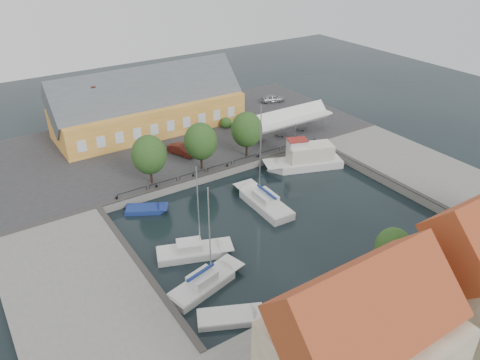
% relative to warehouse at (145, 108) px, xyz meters
% --- Properties ---
extents(ground, '(140.00, 140.00, 0.00)m').
position_rel_warehouse_xyz_m(ground, '(2.60, -28.36, -4.43)').
color(ground, black).
rests_on(ground, ground).
extents(north_quay, '(56.00, 26.00, 1.00)m').
position_rel_warehouse_xyz_m(north_quay, '(2.60, -5.36, -3.93)').
color(north_quay, '#2D2D30').
rests_on(north_quay, ground).
extents(west_quay, '(12.00, 24.00, 1.00)m').
position_rel_warehouse_xyz_m(west_quay, '(-19.40, -30.36, -3.93)').
color(west_quay, slate).
rests_on(west_quay, ground).
extents(east_quay, '(12.00, 24.00, 1.00)m').
position_rel_warehouse_xyz_m(east_quay, '(24.60, -30.36, -3.93)').
color(east_quay, slate).
rests_on(east_quay, ground).
extents(south_bank, '(56.00, 14.00, 1.00)m').
position_rel_warehouse_xyz_m(south_bank, '(2.60, -49.36, -3.93)').
color(south_bank, slate).
rests_on(south_bank, ground).
extents(quay_edge_fittings, '(56.00, 24.72, 0.40)m').
position_rel_warehouse_xyz_m(quay_edge_fittings, '(2.62, -23.61, -3.37)').
color(quay_edge_fittings, '#383533').
rests_on(quay_edge_fittings, north_quay).
extents(warehouse, '(28.56, 14.00, 9.55)m').
position_rel_warehouse_xyz_m(warehouse, '(0.00, 0.00, 0.00)').
color(warehouse, gold).
rests_on(warehouse, north_quay).
extents(tent_canopy, '(14.00, 4.00, 2.83)m').
position_rel_warehouse_xyz_m(tent_canopy, '(16.60, -13.86, -0.74)').
color(tent_canopy, white).
rests_on(tent_canopy, north_quay).
extents(quay_trees, '(18.20, 4.20, 6.30)m').
position_rel_warehouse_xyz_m(quay_trees, '(0.60, -16.36, 0.45)').
color(quay_trees, black).
rests_on(quay_trees, north_quay).
extents(car_silver, '(4.30, 2.64, 1.37)m').
position_rel_warehouse_xyz_m(car_silver, '(23.65, -0.86, -2.75)').
color(car_silver, '#9EA0A5').
rests_on(car_silver, north_quay).
extents(car_red, '(3.01, 4.55, 1.42)m').
position_rel_warehouse_xyz_m(car_red, '(0.38, -11.12, -2.72)').
color(car_red, '#541B13').
rests_on(car_red, north_quay).
extents(center_sailboat, '(3.07, 9.39, 12.69)m').
position_rel_warehouse_xyz_m(center_sailboat, '(2.99, -26.79, -4.06)').
color(center_sailboat, silver).
rests_on(center_sailboat, ground).
extents(trawler, '(10.98, 6.54, 5.00)m').
position_rel_warehouse_xyz_m(trawler, '(13.52, -21.88, -3.41)').
color(trawler, silver).
rests_on(trawler, ground).
extents(west_boat_c, '(7.90, 4.90, 10.41)m').
position_rel_warehouse_xyz_m(west_boat_c, '(-8.30, -30.44, -4.17)').
color(west_boat_c, silver).
rests_on(west_boat_c, ground).
extents(west_boat_d, '(8.17, 4.24, 10.67)m').
position_rel_warehouse_xyz_m(west_boat_d, '(-9.56, -35.14, -4.16)').
color(west_boat_d, silver).
rests_on(west_boat_d, ground).
extents(launch_sw, '(5.95, 4.30, 0.98)m').
position_rel_warehouse_xyz_m(launch_sw, '(-9.85, -39.75, -4.34)').
color(launch_sw, silver).
rests_on(launch_sw, ground).
extents(launch_nw, '(5.10, 3.99, 0.88)m').
position_rel_warehouse_xyz_m(launch_nw, '(-8.98, -20.31, -4.34)').
color(launch_nw, navy).
rests_on(launch_nw, ground).
extents(townhouses, '(36.30, 8.50, 12.00)m').
position_rel_warehouse_xyz_m(townhouses, '(4.52, -51.60, 1.40)').
color(townhouses, beige).
rests_on(townhouses, south_bank).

